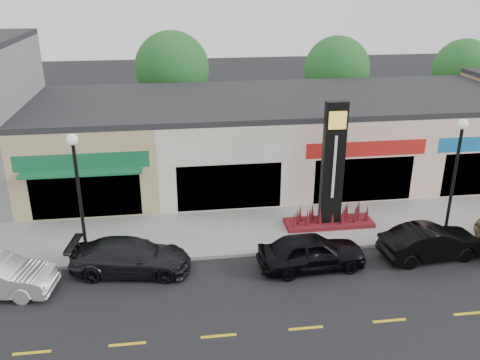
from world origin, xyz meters
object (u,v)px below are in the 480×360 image
Objects in this scene: pylon_sign at (332,184)px; car_dark_sedan at (131,257)px; lamp_west_near at (78,186)px; lamp_east_near at (456,167)px; car_black_conv at (431,242)px; car_black_sedan at (312,252)px.

car_dark_sedan is (-9.11, -2.72, -1.58)m from pylon_sign.
lamp_west_near is 16.00m from lamp_east_near.
pylon_sign is at bearing 40.98° from car_black_conv.
lamp_east_near is 0.91× the size of pylon_sign.
lamp_west_near is at bearing 180.00° from lamp_east_near.
lamp_west_near is 9.75m from car_black_sedan.
lamp_west_near reaches higher than car_dark_sedan.
car_black_sedan reaches higher than car_dark_sedan.
lamp_east_near is 1.24× the size of car_black_sedan.
car_dark_sedan is 7.34m from car_black_sedan.
lamp_east_near reaches higher than car_black_sedan.
pylon_sign is 1.37× the size of car_black_conv.
car_black_sedan is 5.26m from car_black_conv.
car_dark_sedan is at bearing 80.84° from car_black_sedan.
lamp_east_near is at bearing 0.00° from lamp_west_near.
car_black_sedan is at bearing -165.82° from lamp_east_near.
lamp_east_near is at bearing -77.59° from car_dark_sedan.
lamp_west_near is 0.91× the size of pylon_sign.
lamp_east_near is 5.42m from pylon_sign.
pylon_sign is 1.36× the size of car_black_sedan.
lamp_west_near is at bearing 78.27° from car_black_conv.
pylon_sign is at bearing -31.58° from car_black_sedan.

